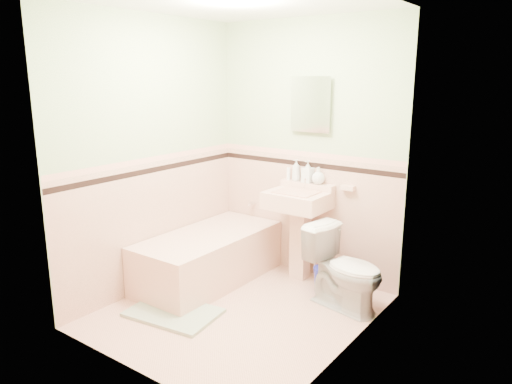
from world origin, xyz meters
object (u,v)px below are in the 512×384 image
Objects in this scene: bucket at (325,279)px; shoe at (174,305)px; sink at (297,236)px; toilet at (345,269)px; medicine_cabinet at (311,104)px; bathtub at (209,259)px; soap_bottle_left at (296,170)px; soap_bottle_mid at (308,172)px; soap_bottle_right at (318,176)px.

bucket reaches higher than shoe.
sink reaches higher than toilet.
medicine_cabinet is at bearing 48.95° from shoe.
soap_bottle_left is at bearing 52.44° from bathtub.
medicine_cabinet is 0.65× the size of toilet.
medicine_cabinet is at bearing 12.62° from soap_bottle_left.
bathtub is at bearing -142.07° from sink.
shoe is (0.20, -0.67, -0.16)m from bathtub.
soap_bottle_left is 1.74m from shoe.
soap_bottle_mid is 1.06m from toilet.
medicine_cabinet is 0.68m from soap_bottle_right.
bathtub is 9.20× the size of shoe.
medicine_cabinet is 0.66m from soap_bottle_left.
medicine_cabinet is 0.64m from soap_bottle_mid.
soap_bottle_left is 0.25m from soap_bottle_right.
bathtub reaches higher than shoe.
bathtub is 1.68× the size of sink.
soap_bottle_left is 1.14m from toilet.
medicine_cabinet is (0.68, 0.74, 1.47)m from bathtub.
soap_bottle_right is (0.11, -0.03, -0.67)m from medicine_cabinet.
sink is 0.64m from soap_bottle_mid.
soap_bottle_right is at bearing 41.77° from bathtub.
soap_bottle_left is 1.30× the size of shoe.
sink is 4.15× the size of soap_bottle_mid.
shoe is at bearing 140.85° from toilet.
soap_bottle_right reaches higher than shoe.
toilet is at bearing -40.21° from soap_bottle_right.
soap_bottle_left reaches higher than toilet.
medicine_cabinet is at bearing 165.37° from soap_bottle_right.
soap_bottle_right is (0.11, 0.18, 0.59)m from sink.
medicine_cabinet is 2.19× the size of soap_bottle_left.
shoe is (-1.13, -0.93, -0.29)m from toilet.
toilet is (0.65, -0.48, -1.35)m from medicine_cabinet.
soap_bottle_left is (-0.13, -0.03, -0.64)m from medicine_cabinet.
toilet reaches higher than bucket.
soap_bottle_mid reaches higher than bucket.
bucket is at bearing 31.52° from shoe.
soap_bottle_mid is 1.77m from shoe.
sink is at bearing -89.46° from soap_bottle_mid.
medicine_cabinet reaches higher than toilet.
medicine_cabinet is at bearing 64.70° from toilet.
soap_bottle_left is 1.09m from bucket.
toilet is 1.49m from shoe.
soap_bottle_mid is at bearing -93.21° from medicine_cabinet.
toilet is at bearing -34.75° from soap_bottle_mid.
bathtub is 6.99× the size of soap_bottle_mid.
toilet is at bearing -36.56° from medicine_cabinet.
sink is at bearing -122.55° from soap_bottle_right.
bathtub is 1.36m from toilet.
soap_bottle_mid is 0.30× the size of toilet.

